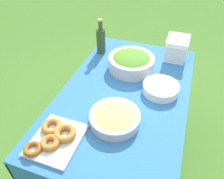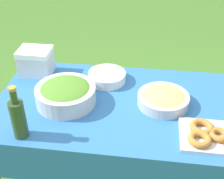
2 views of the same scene
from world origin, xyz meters
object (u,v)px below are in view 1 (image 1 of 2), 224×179
donut_platter (55,137)px  cooler_box (176,48)px  salad_bowl (131,62)px  pasta_bowl (115,117)px  plate_stack (161,88)px  olive_oil_bottle (101,40)px

donut_platter → cooler_box: size_ratio=1.45×
donut_platter → salad_bowl: bearing=165.4°
pasta_bowl → plate_stack: pasta_bowl is taller
donut_platter → plate_stack: bearing=141.4°
pasta_bowl → plate_stack: (-0.35, 0.20, -0.01)m
plate_stack → olive_oil_bottle: 0.67m
salad_bowl → plate_stack: size_ratio=1.44×
salad_bowl → cooler_box: cooler_box is taller
salad_bowl → cooler_box: bearing=132.7°
olive_oil_bottle → pasta_bowl: bearing=27.1°
salad_bowl → donut_platter: (0.78, -0.20, -0.04)m
salad_bowl → donut_platter: size_ratio=1.14×
salad_bowl → pasta_bowl: salad_bowl is taller
pasta_bowl → plate_stack: bearing=150.1°
pasta_bowl → cooler_box: 0.86m
salad_bowl → cooler_box: 0.41m
pasta_bowl → cooler_box: (-0.82, 0.24, 0.05)m
donut_platter → plate_stack: 0.74m
plate_stack → olive_oil_bottle: size_ratio=0.82×
salad_bowl → pasta_bowl: (0.55, 0.06, -0.02)m
donut_platter → pasta_bowl: bearing=131.1°
pasta_bowl → olive_oil_bottle: olive_oil_bottle is taller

